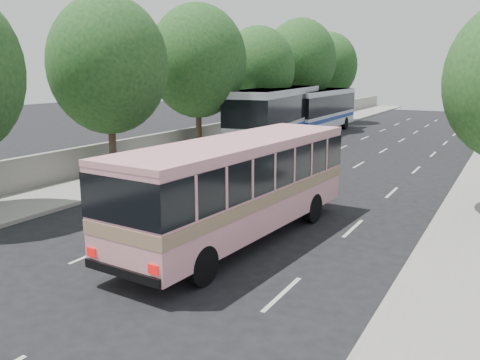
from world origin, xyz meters
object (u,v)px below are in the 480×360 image
Objects in this scene: white_pickup at (269,146)px; pink_taxi at (279,178)px; tour_coach_front at (277,111)px; tour_coach_rear at (319,107)px; pink_bus at (239,179)px.

pink_taxi is at bearing -55.53° from white_pickup.
tour_coach_front reaches higher than white_pickup.
pink_taxi is 0.40× the size of tour_coach_rear.
white_pickup is at bearing 118.45° from pink_taxi.
pink_bus is 0.74× the size of tour_coach_front.
pink_taxi reaches higher than white_pickup.
tour_coach_rear is at bearing 106.46° from pink_taxi.
tour_coach_rear reaches higher than pink_bus.
pink_bus is at bearing -75.70° from tour_coach_rear.
white_pickup is 5.67m from tour_coach_front.
tour_coach_rear is (-6.42, 22.47, 1.38)m from pink_taxi.
pink_bus is 15.58m from white_pickup.
pink_bus is at bearing -61.43° from white_pickup.
tour_coach_front reaches higher than pink_bus.
tour_coach_front is at bearing -90.86° from tour_coach_rear.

